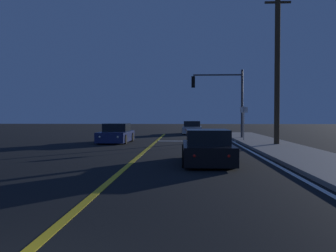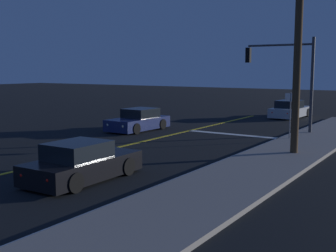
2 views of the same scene
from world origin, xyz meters
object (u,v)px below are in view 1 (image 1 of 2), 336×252
car_lead_oncoming_black (207,149)px  car_distant_tail_silver (192,128)px  traffic_signal_near_right (223,93)px  street_sign_corner (244,118)px  utility_pole_right (277,60)px  car_far_approaching_navy (116,134)px

car_lead_oncoming_black → car_distant_tail_silver: 22.94m
traffic_signal_near_right → street_sign_corner: 3.64m
utility_pole_right → street_sign_corner: utility_pole_right is taller
car_lead_oncoming_black → street_sign_corner: bearing=73.4°
car_distant_tail_silver → utility_pole_right: 16.32m
car_distant_tail_silver → street_sign_corner: 11.70m
car_far_approaching_navy → street_sign_corner: bearing=-171.6°
traffic_signal_near_right → car_lead_oncoming_black: bearing=81.7°
traffic_signal_near_right → street_sign_corner: bearing=113.2°
traffic_signal_near_right → car_far_approaching_navy: bearing=26.3°
traffic_signal_near_right → street_sign_corner: (1.20, -2.80, -2.00)m
car_far_approaching_navy → car_distant_tail_silver: 13.39m
car_lead_oncoming_black → street_sign_corner: size_ratio=1.69×
car_lead_oncoming_black → street_sign_corner: (3.33, 11.83, 1.13)m
car_distant_tail_silver → traffic_signal_near_right: 9.17m
car_far_approaching_navy → utility_pole_right: (10.45, -2.66, 4.68)m
car_distant_tail_silver → utility_pole_right: bearing=-69.8°
car_far_approaching_navy → car_lead_oncoming_black: 12.18m
car_lead_oncoming_black → traffic_signal_near_right: traffic_signal_near_right is taller
utility_pole_right → car_lead_oncoming_black: bearing=-120.3°
car_distant_tail_silver → street_sign_corner: street_sign_corner is taller
car_lead_oncoming_black → utility_pole_right: (4.73, 8.10, 4.68)m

